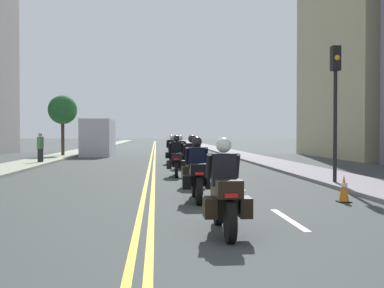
{
  "coord_description": "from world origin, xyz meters",
  "views": [
    {
      "loc": [
        0.21,
        -1.1,
        1.68
      ],
      "look_at": [
        1.58,
        16.76,
        1.31
      ],
      "focal_mm": 44.29,
      "sensor_mm": 36.0,
      "label": 1
    }
  ],
  "objects_px": {
    "motorcycle_4": "(180,155)",
    "traffic_light_near": "(335,89)",
    "motorcycle_5": "(172,152)",
    "street_tree_0": "(63,110)",
    "motorcycle_3": "(176,160)",
    "motorcycle_0": "(224,195)",
    "pedestrian_1": "(40,148)",
    "motorcycle_1": "(197,175)",
    "traffic_cone_0": "(344,189)",
    "motorcycle_2": "(193,165)",
    "parked_truck": "(99,139)"
  },
  "relations": [
    {
      "from": "pedestrian_1",
      "to": "street_tree_0",
      "type": "height_order",
      "value": "street_tree_0"
    },
    {
      "from": "motorcycle_0",
      "to": "traffic_cone_0",
      "type": "relative_size",
      "value": 3.15
    },
    {
      "from": "motorcycle_0",
      "to": "motorcycle_4",
      "type": "xyz_separation_m",
      "value": [
        0.03,
        15.06,
        -0.01
      ]
    },
    {
      "from": "motorcycle_4",
      "to": "traffic_cone_0",
      "type": "height_order",
      "value": "motorcycle_4"
    },
    {
      "from": "pedestrian_1",
      "to": "parked_truck",
      "type": "xyz_separation_m",
      "value": [
        1.99,
        10.59,
        0.36
      ]
    },
    {
      "from": "motorcycle_5",
      "to": "pedestrian_1",
      "type": "xyz_separation_m",
      "value": [
        -7.33,
        0.35,
        0.25
      ]
    },
    {
      "from": "motorcycle_2",
      "to": "traffic_light_near",
      "type": "bearing_deg",
      "value": -5.37
    },
    {
      "from": "motorcycle_1",
      "to": "traffic_light_near",
      "type": "bearing_deg",
      "value": 34.69
    },
    {
      "from": "motorcycle_0",
      "to": "motorcycle_2",
      "type": "relative_size",
      "value": 0.96
    },
    {
      "from": "motorcycle_5",
      "to": "street_tree_0",
      "type": "distance_m",
      "value": 12.26
    },
    {
      "from": "parked_truck",
      "to": "motorcycle_0",
      "type": "bearing_deg",
      "value": -79.35
    },
    {
      "from": "motorcycle_0",
      "to": "motorcycle_5",
      "type": "distance_m",
      "value": 18.77
    },
    {
      "from": "motorcycle_5",
      "to": "parked_truck",
      "type": "height_order",
      "value": "parked_truck"
    },
    {
      "from": "motorcycle_4",
      "to": "motorcycle_3",
      "type": "bearing_deg",
      "value": -96.66
    },
    {
      "from": "motorcycle_4",
      "to": "street_tree_0",
      "type": "relative_size",
      "value": 0.45
    },
    {
      "from": "traffic_cone_0",
      "to": "parked_truck",
      "type": "relative_size",
      "value": 0.11
    },
    {
      "from": "motorcycle_3",
      "to": "motorcycle_4",
      "type": "relative_size",
      "value": 1.09
    },
    {
      "from": "traffic_light_near",
      "to": "parked_truck",
      "type": "distance_m",
      "value": 24.85
    },
    {
      "from": "motorcycle_2",
      "to": "street_tree_0",
      "type": "distance_m",
      "value": 22.16
    },
    {
      "from": "traffic_light_near",
      "to": "pedestrian_1",
      "type": "relative_size",
      "value": 2.57
    },
    {
      "from": "traffic_cone_0",
      "to": "parked_truck",
      "type": "height_order",
      "value": "parked_truck"
    },
    {
      "from": "street_tree_0",
      "to": "parked_truck",
      "type": "xyz_separation_m",
      "value": [
        2.44,
        1.88,
        -2.18
      ]
    },
    {
      "from": "motorcycle_1",
      "to": "motorcycle_5",
      "type": "distance_m",
      "value": 14.85
    },
    {
      "from": "motorcycle_5",
      "to": "traffic_cone_0",
      "type": "distance_m",
      "value": 15.76
    },
    {
      "from": "traffic_light_near",
      "to": "pedestrian_1",
      "type": "distance_m",
      "value": 17.28
    },
    {
      "from": "motorcycle_5",
      "to": "motorcycle_0",
      "type": "bearing_deg",
      "value": -91.92
    },
    {
      "from": "motorcycle_0",
      "to": "motorcycle_2",
      "type": "xyz_separation_m",
      "value": [
        0.04,
        7.38,
        0.02
      ]
    },
    {
      "from": "motorcycle_0",
      "to": "motorcycle_1",
      "type": "distance_m",
      "value": 3.92
    },
    {
      "from": "motorcycle_3",
      "to": "street_tree_0",
      "type": "distance_m",
      "value": 18.78
    },
    {
      "from": "motorcycle_1",
      "to": "parked_truck",
      "type": "relative_size",
      "value": 0.33
    },
    {
      "from": "motorcycle_3",
      "to": "pedestrian_1",
      "type": "xyz_separation_m",
      "value": [
        -7.25,
        8.2,
        0.25
      ]
    },
    {
      "from": "motorcycle_4",
      "to": "parked_truck",
      "type": "height_order",
      "value": "parked_truck"
    },
    {
      "from": "motorcycle_3",
      "to": "motorcycle_5",
      "type": "height_order",
      "value": "motorcycle_3"
    },
    {
      "from": "motorcycle_3",
      "to": "street_tree_0",
      "type": "height_order",
      "value": "street_tree_0"
    },
    {
      "from": "motorcycle_5",
      "to": "traffic_light_near",
      "type": "bearing_deg",
      "value": -69.71
    },
    {
      "from": "motorcycle_4",
      "to": "pedestrian_1",
      "type": "relative_size",
      "value": 1.16
    },
    {
      "from": "motorcycle_3",
      "to": "motorcycle_4",
      "type": "height_order",
      "value": "motorcycle_3"
    },
    {
      "from": "motorcycle_0",
      "to": "pedestrian_1",
      "type": "height_order",
      "value": "pedestrian_1"
    },
    {
      "from": "motorcycle_2",
      "to": "traffic_light_near",
      "type": "height_order",
      "value": "traffic_light_near"
    },
    {
      "from": "pedestrian_1",
      "to": "motorcycle_1",
      "type": "bearing_deg",
      "value": -139.0
    },
    {
      "from": "motorcycle_0",
      "to": "parked_truck",
      "type": "xyz_separation_m",
      "value": [
        -5.59,
        29.71,
        0.62
      ]
    },
    {
      "from": "motorcycle_1",
      "to": "motorcycle_5",
      "type": "xyz_separation_m",
      "value": [
        -0.13,
        14.85,
        0.01
      ]
    },
    {
      "from": "motorcycle_5",
      "to": "street_tree_0",
      "type": "relative_size",
      "value": 0.5
    },
    {
      "from": "motorcycle_5",
      "to": "motorcycle_2",
      "type": "bearing_deg",
      "value": -91.24
    },
    {
      "from": "motorcycle_5",
      "to": "traffic_light_near",
      "type": "height_order",
      "value": "traffic_light_near"
    },
    {
      "from": "motorcycle_0",
      "to": "street_tree_0",
      "type": "distance_m",
      "value": 29.1
    },
    {
      "from": "motorcycle_2",
      "to": "traffic_cone_0",
      "type": "xyz_separation_m",
      "value": [
        3.44,
        -3.91,
        -0.33
      ]
    },
    {
      "from": "motorcycle_4",
      "to": "traffic_light_near",
      "type": "bearing_deg",
      "value": -61.13
    },
    {
      "from": "motorcycle_0",
      "to": "motorcycle_1",
      "type": "relative_size",
      "value": 1.0
    },
    {
      "from": "motorcycle_2",
      "to": "motorcycle_1",
      "type": "bearing_deg",
      "value": -95.16
    }
  ]
}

